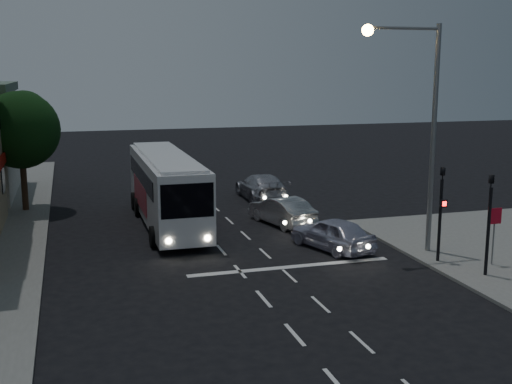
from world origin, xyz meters
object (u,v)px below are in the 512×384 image
object	(u,v)px
tour_bus	(167,187)
car_sedan_b	(261,187)
street_tree	(20,126)
regulatory_sign	(495,227)
traffic_signal_main	(441,203)
traffic_signal_side	(490,212)
streetlight	(420,113)
car_sedan_a	(282,211)
car_suv	(332,233)

from	to	relation	value
tour_bus	car_sedan_b	size ratio (longest dim) A/B	2.17
car_sedan_b	street_tree	size ratio (longest dim) A/B	0.83
tour_bus	regulatory_sign	xyz separation A→B (m)	(10.77, -10.32, -0.25)
street_tree	regulatory_sign	bearing A→B (deg)	-41.08
car_sedan_b	traffic_signal_main	distance (m)	14.18
traffic_signal_side	streetlight	xyz separation A→B (m)	(-0.96, 3.40, 3.31)
tour_bus	traffic_signal_main	size ratio (longest dim) A/B	2.72
car_sedan_b	streetlight	distance (m)	13.59
car_sedan_b	streetlight	world-z (taller)	streetlight
car_sedan_a	regulatory_sign	world-z (taller)	regulatory_sign
car_sedan_a	traffic_signal_main	size ratio (longest dim) A/B	1.01
car_suv	car_sedan_b	xyz separation A→B (m)	(0.18, 10.75, 0.06)
car_suv	traffic_signal_main	world-z (taller)	traffic_signal_main
traffic_signal_main	streetlight	size ratio (longest dim) A/B	0.46
tour_bus	car_sedan_a	bearing A→B (deg)	-16.57
tour_bus	car_sedan_b	distance (m)	7.64
car_suv	streetlight	size ratio (longest dim) A/B	0.45
traffic_signal_side	street_tree	world-z (taller)	street_tree
tour_bus	street_tree	size ratio (longest dim) A/B	1.80
streetlight	street_tree	distance (m)	20.19
car_sedan_a	regulatory_sign	xyz separation A→B (m)	(5.47, -8.74, 0.91)
car_sedan_a	traffic_signal_main	world-z (taller)	traffic_signal_main
car_sedan_b	traffic_signal_side	size ratio (longest dim) A/B	1.25
traffic_signal_side	regulatory_sign	bearing A→B (deg)	43.92
car_sedan_a	car_sedan_b	xyz separation A→B (m)	(0.80, 6.04, 0.06)
regulatory_sign	streetlight	bearing A→B (deg)	128.75
regulatory_sign	streetlight	size ratio (longest dim) A/B	0.24
street_tree	car_suv	bearing A→B (deg)	-41.54
car_sedan_a	streetlight	distance (m)	8.81
traffic_signal_side	regulatory_sign	size ratio (longest dim) A/B	1.86
car_sedan_a	streetlight	world-z (taller)	streetlight
car_sedan_a	streetlight	bearing A→B (deg)	105.16
traffic_signal_side	streetlight	bearing A→B (deg)	105.70
tour_bus	traffic_signal_main	world-z (taller)	traffic_signal_main
tour_bus	traffic_signal_side	xyz separation A→B (m)	(9.77, -11.29, 0.57)
regulatory_sign	streetlight	world-z (taller)	streetlight
car_suv	traffic_signal_main	bearing A→B (deg)	117.58
traffic_signal_main	traffic_signal_side	world-z (taller)	same
car_sedan_a	traffic_signal_side	bearing A→B (deg)	100.77
car_suv	car_sedan_b	size ratio (longest dim) A/B	0.79
car_sedan_a	streetlight	size ratio (longest dim) A/B	0.46
car_sedan_b	street_tree	world-z (taller)	street_tree
car_sedan_a	street_tree	bearing A→B (deg)	-42.36
car_sedan_a	street_tree	distance (m)	14.21
regulatory_sign	car_sedan_b	bearing A→B (deg)	107.50
car_sedan_b	traffic_signal_side	xyz separation A→B (m)	(3.66, -15.75, 1.67)
tour_bus	car_sedan_a	distance (m)	5.65
traffic_signal_main	traffic_signal_side	xyz separation A→B (m)	(0.70, -1.98, 0.00)
car_sedan_b	regulatory_sign	xyz separation A→B (m)	(4.66, -14.78, 0.85)
car_suv	traffic_signal_side	bearing A→B (deg)	109.01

